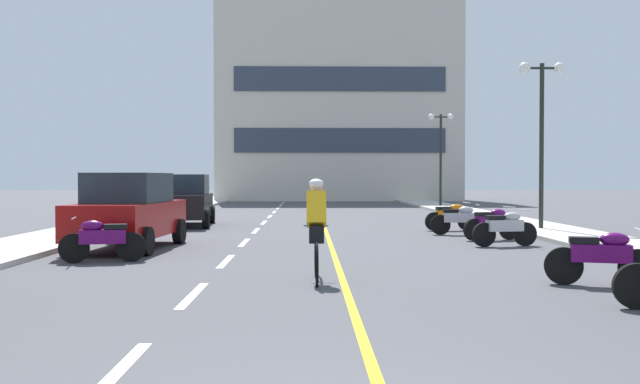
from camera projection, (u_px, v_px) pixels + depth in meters
ground_plane at (317, 224)px, 24.93m from camera, size 140.00×140.00×0.00m
curb_left at (139, 218)px, 27.80m from camera, size 2.40×72.00×0.12m
curb_right at (491, 218)px, 28.06m from camera, size 2.40×72.00×0.12m
lane_dash_0 at (115, 374)px, 5.90m from camera, size 0.14×2.20×0.01m
lane_dash_1 at (193, 295)px, 9.90m from camera, size 0.14×2.20×0.01m
lane_dash_2 at (226, 261)px, 13.90m from camera, size 0.14×2.20×0.01m
lane_dash_3 at (244, 243)px, 17.89m from camera, size 0.14×2.20×0.01m
lane_dash_4 at (256, 231)px, 21.89m from camera, size 0.14×2.20×0.01m
lane_dash_5 at (264, 222)px, 25.89m from camera, size 0.14×2.20×0.01m
lane_dash_6 at (270, 216)px, 29.89m from camera, size 0.14×2.20×0.01m
lane_dash_7 at (274, 212)px, 33.89m from camera, size 0.14×2.20×0.01m
lane_dash_8 at (278, 208)px, 37.89m from camera, size 0.14×2.20×0.01m
lane_dash_9 at (281, 205)px, 41.89m from camera, size 0.14×2.20×0.01m
lane_dash_10 at (283, 203)px, 45.88m from camera, size 0.14×2.20×0.01m
lane_dash_11 at (285, 201)px, 49.88m from camera, size 0.14×2.20×0.01m
centre_line_yellow at (322, 219)px, 27.93m from camera, size 0.12×66.00×0.01m
office_building at (338, 104)px, 51.97m from camera, size 18.04×6.46×14.63m
street_lamp_mid at (542, 107)px, 21.42m from camera, size 1.46×0.36×5.21m
street_lamp_far at (441, 139)px, 39.17m from camera, size 1.46×0.36×5.26m
parked_car_near at (129, 211)px, 16.28m from camera, size 2.16×4.31×1.82m
parked_car_mid at (185, 200)px, 24.09m from camera, size 2.16×4.31×1.82m
motorcycle_2 at (602, 256)px, 10.70m from camera, size 1.66×0.73×0.92m
motorcycle_3 at (102, 239)px, 13.70m from camera, size 1.68×0.64×0.92m
motorcycle_4 at (505, 227)px, 16.90m from camera, size 1.69×0.61×0.92m
motorcycle_5 at (492, 223)px, 18.57m from camera, size 1.66×0.74×0.92m
motorcycle_6 at (459, 219)px, 20.27m from camera, size 1.70×0.60×0.92m
motorcycle_7 at (451, 216)px, 21.96m from camera, size 1.69×0.60×0.92m
cyclist_rider at (316, 227)px, 11.20m from camera, size 0.42×1.77×1.71m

